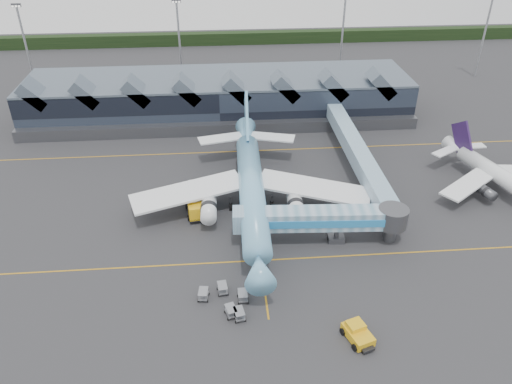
{
  "coord_description": "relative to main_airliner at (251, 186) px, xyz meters",
  "views": [
    {
      "loc": [
        -5.47,
        -66.02,
        48.65
      ],
      "look_at": [
        0.27,
        3.51,
        5.0
      ],
      "focal_mm": 35.0,
      "sensor_mm": 36.0,
      "label": 1
    }
  ],
  "objects": [
    {
      "name": "regional_jet",
      "position": [
        45.31,
        2.35,
        -1.4
      ],
      "size": [
        25.31,
        28.29,
        9.89
      ],
      "rotation": [
        0.0,
        0.0,
        0.29
      ],
      "color": "white",
      "rests_on": "ground"
    },
    {
      "name": "pushback_tug",
      "position": [
        11.01,
        -30.38,
        -3.61
      ],
      "size": [
        4.0,
        5.12,
        2.07
      ],
      "rotation": [
        0.0,
        0.0,
        0.32
      ],
      "color": "gold",
      "rests_on": "ground"
    },
    {
      "name": "fuel_truck",
      "position": [
        -9.96,
        0.69,
        -2.64
      ],
      "size": [
        3.95,
        10.18,
        3.38
      ],
      "rotation": [
        0.0,
        0.0,
        0.14
      ],
      "color": "black",
      "rests_on": "ground"
    },
    {
      "name": "baggage_carts",
      "position": [
        -4.91,
        -23.16,
        -3.77
      ],
      "size": [
        6.79,
        7.14,
        1.37
      ],
      "rotation": [
        0.0,
        0.0,
        0.03
      ],
      "color": "gray",
      "rests_on": "ground"
    },
    {
      "name": "light_masts",
      "position": [
        21.32,
        56.46,
        7.95
      ],
      "size": [
        132.4,
        42.56,
        22.45
      ],
      "color": "gray",
      "rests_on": "ground"
    },
    {
      "name": "taxi_stripes",
      "position": [
        0.32,
        3.66,
        -4.53
      ],
      "size": [
        120.0,
        60.0,
        0.01
      ],
      "color": "#C18616",
      "rests_on": "ground"
    },
    {
      "name": "tree_line_far",
      "position": [
        0.32,
        103.66,
        -2.54
      ],
      "size": [
        260.0,
        4.0,
        4.0
      ],
      "primitive_type": "cube",
      "color": "black",
      "rests_on": "ground"
    },
    {
      "name": "jet_bridge",
      "position": [
        11.54,
        -10.38,
        -0.37
      ],
      "size": [
        27.19,
        5.4,
        6.06
      ],
      "rotation": [
        0.0,
        0.0,
        -0.05
      ],
      "color": "#6C9AB4",
      "rests_on": "ground"
    },
    {
      "name": "terminal",
      "position": [
        -4.74,
        41.01,
        0.34
      ],
      "size": [
        90.0,
        22.25,
        12.52
      ],
      "color": "black",
      "rests_on": "ground"
    },
    {
      "name": "main_airliner",
      "position": [
        0.0,
        0.0,
        0.0
      ],
      "size": [
        41.8,
        47.98,
        15.43
      ],
      "rotation": [
        0.0,
        0.0,
        -0.02
      ],
      "color": "#6FBDE1",
      "rests_on": "ground"
    },
    {
      "name": "ground",
      "position": [
        0.32,
        -6.34,
        -4.54
      ],
      "size": [
        260.0,
        260.0,
        0.0
      ],
      "primitive_type": "plane",
      "color": "#2D2D30",
      "rests_on": "ground"
    }
  ]
}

